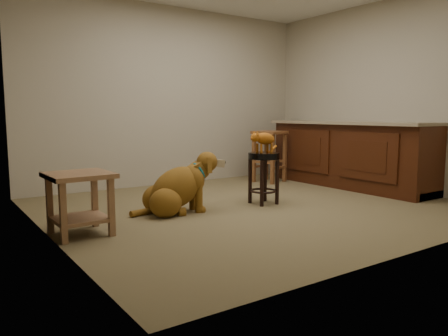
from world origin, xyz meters
TOP-DOWN VIEW (x-y plane):
  - floor at (0.00, 0.00)m, footprint 4.50×4.00m
  - room_shell at (0.00, 0.00)m, footprint 4.54×4.04m
  - cabinet_run at (1.94, 0.30)m, footprint 0.70×2.56m
  - padded_stool at (0.16, 0.05)m, footprint 0.37×0.37m
  - wood_stool at (1.28, 1.28)m, footprint 0.53×0.53m
  - side_table at (-2.00, -0.07)m, footprint 0.54×0.54m
  - golden_retriever at (-0.90, 0.20)m, footprint 1.07×0.57m
  - tabby_kitten at (0.15, 0.05)m, footprint 0.45×0.16m

SIDE VIEW (x-z plane):
  - floor at x=0.00m, z-range -0.01..0.01m
  - golden_retriever at x=-0.90m, z-range -0.09..0.60m
  - side_table at x=-2.00m, z-range 0.09..0.63m
  - wood_stool at x=1.28m, z-range 0.02..0.80m
  - padded_stool at x=0.16m, z-range 0.13..0.73m
  - cabinet_run at x=1.94m, z-range -0.03..0.91m
  - tabby_kitten at x=0.15m, z-range 0.61..0.90m
  - room_shell at x=0.00m, z-range 0.37..2.99m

